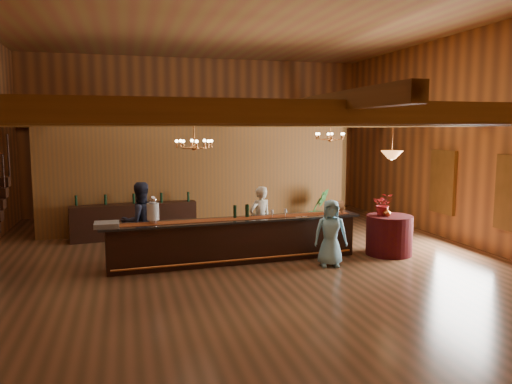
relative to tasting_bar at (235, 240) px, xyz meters
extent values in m
plane|color=brown|center=(0.20, 0.14, -0.50)|extent=(14.00, 14.00, 0.00)
plane|color=olive|center=(0.20, 0.14, 5.00)|extent=(14.00, 14.00, 0.00)
cube|color=#AB642F|center=(0.20, 7.14, 2.25)|extent=(12.00, 0.10, 5.50)
cube|color=#AB642F|center=(0.20, -6.86, 2.25)|extent=(12.00, 0.10, 5.50)
cube|color=#AB642F|center=(6.20, 0.14, 2.25)|extent=(0.10, 14.00, 5.50)
cube|color=brown|center=(0.20, -5.36, 2.70)|extent=(11.90, 0.20, 0.28)
cube|color=brown|center=(0.20, -2.86, 2.70)|extent=(11.90, 0.20, 0.28)
cube|color=brown|center=(0.20, -0.36, 2.70)|extent=(11.90, 0.20, 0.28)
cube|color=brown|center=(0.20, 2.14, 2.70)|extent=(11.90, 0.20, 0.28)
cube|color=brown|center=(0.20, 4.64, 2.70)|extent=(11.90, 0.20, 0.28)
cube|color=brown|center=(0.20, 6.94, 2.70)|extent=(11.90, 0.20, 0.28)
cube|color=brown|center=(-4.30, 0.14, 2.84)|extent=(0.18, 13.90, 0.22)
cube|color=brown|center=(0.20, 0.14, 2.84)|extent=(0.18, 13.90, 0.22)
cube|color=brown|center=(4.70, 0.14, 2.84)|extent=(0.18, 13.90, 0.22)
cube|color=brown|center=(-4.30, 4.64, 1.10)|extent=(0.20, 0.20, 3.20)
cube|color=brown|center=(4.70, 4.64, 1.10)|extent=(0.20, 0.20, 3.20)
cube|color=brown|center=(-0.30, 3.64, 1.05)|extent=(9.00, 0.18, 3.10)
cube|color=white|center=(6.15, 1.14, 1.05)|extent=(0.12, 1.05, 1.75)
cube|color=black|center=(1.20, 5.64, 0.05)|extent=(1.20, 0.60, 1.10)
cube|color=brown|center=(-1.80, 5.64, 0.00)|extent=(1.00, 0.60, 1.00)
cube|color=black|center=(0.00, 0.00, -0.03)|extent=(5.69, 0.98, 0.94)
cube|color=black|center=(0.00, 0.00, 0.46)|extent=(5.98, 1.12, 0.05)
cube|color=#630616|center=(0.00, 0.00, 0.49)|extent=(5.58, 0.74, 0.01)
cylinder|color=#BB692F|center=(0.00, -0.38, -0.36)|extent=(5.46, 0.40, 0.05)
cylinder|color=silver|center=(-1.82, -0.07, 0.53)|extent=(0.18, 0.18, 0.08)
cylinder|color=silver|center=(-1.82, -0.07, 0.75)|extent=(0.26, 0.26, 0.36)
sphere|color=silver|center=(-1.82, -0.07, 1.00)|extent=(0.18, 0.18, 0.18)
cube|color=gray|center=(-2.78, -0.23, 0.54)|extent=(0.50, 0.50, 0.10)
cube|color=brown|center=(2.39, 0.12, 0.64)|extent=(0.06, 0.06, 0.30)
cube|color=brown|center=(2.67, 0.12, 0.64)|extent=(0.06, 0.06, 0.30)
cylinder|color=brown|center=(2.53, 0.12, 0.67)|extent=(0.24, 0.24, 0.24)
cylinder|color=black|center=(0.02, 0.12, 0.64)|extent=(0.07, 0.07, 0.30)
cylinder|color=black|center=(0.30, 0.13, 0.64)|extent=(0.07, 0.07, 0.30)
cylinder|color=black|center=(0.31, 0.14, 0.64)|extent=(0.07, 0.07, 0.30)
cube|color=black|center=(-2.16, 3.22, -0.02)|extent=(3.45, 0.98, 0.96)
cylinder|color=#3B0B06|center=(3.72, -0.27, -0.03)|extent=(1.10, 1.10, 0.95)
cylinder|color=#BB692F|center=(-0.89, 0.11, 2.40)|extent=(0.02, 0.02, 0.60)
sphere|color=#BB692F|center=(-0.89, 0.11, 2.09)|extent=(0.12, 0.12, 0.12)
torus|color=#BB692F|center=(-0.89, 0.11, 2.19)|extent=(0.80, 0.80, 0.04)
cylinder|color=#BB692F|center=(2.90, 1.49, 2.46)|extent=(0.02, 0.02, 0.47)
sphere|color=#BB692F|center=(2.90, 1.49, 2.23)|extent=(0.12, 0.12, 0.12)
torus|color=#BB692F|center=(2.90, 1.49, 2.33)|extent=(0.80, 0.80, 0.04)
cylinder|color=#BB692F|center=(3.72, -0.27, 2.30)|extent=(0.02, 0.02, 0.80)
cone|color=orange|center=(3.72, -0.27, 1.90)|extent=(0.52, 0.52, 0.20)
imported|color=beige|center=(0.75, 0.63, 0.32)|extent=(0.70, 0.58, 1.64)
imported|color=#23273D|center=(-2.08, 0.66, 0.41)|extent=(1.07, 0.95, 1.82)
imported|color=#82CCEC|center=(1.95, -0.86, 0.24)|extent=(0.81, 0.63, 1.48)
imported|color=#2E6B2C|center=(3.21, 2.96, 0.12)|extent=(0.81, 0.71, 1.25)
imported|color=#A51B1F|center=(3.59, -0.19, 0.72)|extent=(0.62, 0.58, 0.54)
imported|color=#BB692F|center=(3.61, -0.34, 0.60)|extent=(0.19, 0.19, 0.32)
camera|label=1|loc=(-2.38, -10.82, 2.50)|focal=35.00mm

